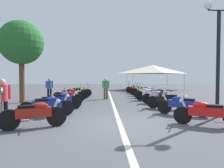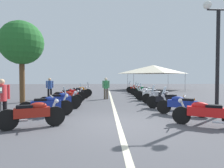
{
  "view_description": "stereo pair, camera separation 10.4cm",
  "coord_description": "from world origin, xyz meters",
  "px_view_note": "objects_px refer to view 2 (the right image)",
  "views": [
    {
      "loc": [
        -6.49,
        0.55,
        1.61
      ],
      "look_at": [
        6.31,
        0.0,
        1.16
      ],
      "focal_mm": 30.58,
      "sensor_mm": 36.0,
      "label": 1
    },
    {
      "loc": [
        -6.49,
        0.45,
        1.61
      ],
      "look_at": [
        6.31,
        0.0,
        1.16
      ],
      "focal_mm": 30.58,
      "sensor_mm": 36.0,
      "label": 2
    }
  ],
  "objects_px": {
    "motorcycle_left_row_6": "(80,91)",
    "traffic_cone_0": "(184,100)",
    "motorcycle_right_row_3": "(159,97)",
    "motorcycle_left_row_1": "(47,105)",
    "motorcycle_right_row_4": "(151,94)",
    "motorcycle_right_row_7": "(140,90)",
    "motorcycle_right_row_8": "(136,89)",
    "motorcycle_left_row_3": "(65,98)",
    "traffic_cone_2": "(194,104)",
    "motorcycle_left_row_5": "(77,93)",
    "motorcycle_right_row_2": "(166,100)",
    "street_lamp_twin_globe": "(218,38)",
    "motorcycle_right_row_5": "(147,92)",
    "motorcycle_left_row_0": "(33,114)",
    "motorcycle_left_row_4": "(70,94)",
    "motorcycle_right_row_1": "(181,105)",
    "bystander_1": "(50,87)",
    "bystander_0": "(2,97)",
    "motorcycle_left_row_2": "(60,100)",
    "motorcycle_right_row_0": "(205,113)",
    "roadside_tree_0": "(22,43)",
    "bystander_2": "(106,87)",
    "traffic_cone_1": "(50,99)",
    "motorcycle_right_row_6": "(143,91)"
  },
  "relations": [
    {
      "from": "motorcycle_right_row_2",
      "to": "motorcycle_right_row_6",
      "type": "distance_m",
      "value": 6.6
    },
    {
      "from": "motorcycle_left_row_5",
      "to": "motorcycle_right_row_1",
      "type": "distance_m",
      "value": 8.42
    },
    {
      "from": "motorcycle_right_row_2",
      "to": "motorcycle_right_row_7",
      "type": "height_order",
      "value": "motorcycle_right_row_2"
    },
    {
      "from": "street_lamp_twin_globe",
      "to": "traffic_cone_2",
      "type": "bearing_deg",
      "value": 1.41
    },
    {
      "from": "motorcycle_left_row_3",
      "to": "motorcycle_left_row_4",
      "type": "bearing_deg",
      "value": 83.19
    },
    {
      "from": "motorcycle_left_row_1",
      "to": "traffic_cone_2",
      "type": "bearing_deg",
      "value": -6.81
    },
    {
      "from": "motorcycle_right_row_3",
      "to": "traffic_cone_2",
      "type": "height_order",
      "value": "motorcycle_right_row_3"
    },
    {
      "from": "motorcycle_right_row_7",
      "to": "motorcycle_right_row_8",
      "type": "distance_m",
      "value": 1.63
    },
    {
      "from": "bystander_0",
      "to": "motorcycle_right_row_7",
      "type": "bearing_deg",
      "value": -69.75
    },
    {
      "from": "motorcycle_left_row_1",
      "to": "motorcycle_right_row_1",
      "type": "height_order",
      "value": "motorcycle_left_row_1"
    },
    {
      "from": "motorcycle_right_row_2",
      "to": "street_lamp_twin_globe",
      "type": "height_order",
      "value": "street_lamp_twin_globe"
    },
    {
      "from": "motorcycle_left_row_4",
      "to": "motorcycle_right_row_4",
      "type": "bearing_deg",
      "value": -10.91
    },
    {
      "from": "traffic_cone_0",
      "to": "traffic_cone_2",
      "type": "xyz_separation_m",
      "value": [
        -1.73,
        0.18,
        0.0
      ]
    },
    {
      "from": "motorcycle_right_row_3",
      "to": "traffic_cone_0",
      "type": "height_order",
      "value": "motorcycle_right_row_3"
    },
    {
      "from": "motorcycle_left_row_4",
      "to": "motorcycle_right_row_0",
      "type": "height_order",
      "value": "motorcycle_left_row_4"
    },
    {
      "from": "motorcycle_left_row_2",
      "to": "bystander_0",
      "type": "bearing_deg",
      "value": -137.19
    },
    {
      "from": "motorcycle_left_row_2",
      "to": "motorcycle_right_row_4",
      "type": "relative_size",
      "value": 0.98
    },
    {
      "from": "motorcycle_left_row_6",
      "to": "motorcycle_right_row_7",
      "type": "xyz_separation_m",
      "value": [
        1.72,
        -5.34,
        -0.02
      ]
    },
    {
      "from": "traffic_cone_2",
      "to": "bystander_1",
      "type": "bearing_deg",
      "value": 59.64
    },
    {
      "from": "motorcycle_left_row_6",
      "to": "traffic_cone_0",
      "type": "relative_size",
      "value": 3.44
    },
    {
      "from": "motorcycle_right_row_3",
      "to": "motorcycle_left_row_1",
      "type": "bearing_deg",
      "value": 59.26
    },
    {
      "from": "street_lamp_twin_globe",
      "to": "traffic_cone_1",
      "type": "bearing_deg",
      "value": 61.08
    },
    {
      "from": "motorcycle_left_row_6",
      "to": "bystander_1",
      "type": "xyz_separation_m",
      "value": [
        -1.74,
        1.96,
        0.44
      ]
    },
    {
      "from": "motorcycle_left_row_3",
      "to": "traffic_cone_2",
      "type": "bearing_deg",
      "value": -23.69
    },
    {
      "from": "street_lamp_twin_globe",
      "to": "motorcycle_right_row_1",
      "type": "bearing_deg",
      "value": 67.86
    },
    {
      "from": "motorcycle_right_row_1",
      "to": "motorcycle_left_row_2",
      "type": "bearing_deg",
      "value": 15.42
    },
    {
      "from": "motorcycle_right_row_3",
      "to": "motorcycle_right_row_4",
      "type": "distance_m",
      "value": 1.65
    },
    {
      "from": "motorcycle_left_row_1",
      "to": "motorcycle_right_row_2",
      "type": "bearing_deg",
      "value": -1.59
    },
    {
      "from": "motorcycle_right_row_2",
      "to": "motorcycle_left_row_4",
      "type": "bearing_deg",
      "value": -3.85
    },
    {
      "from": "motorcycle_left_row_0",
      "to": "motorcycle_right_row_2",
      "type": "xyz_separation_m",
      "value": [
        3.4,
        -5.37,
        0.01
      ]
    },
    {
      "from": "motorcycle_left_row_4",
      "to": "street_lamp_twin_globe",
      "type": "relative_size",
      "value": 0.47
    },
    {
      "from": "motorcycle_left_row_3",
      "to": "bystander_2",
      "type": "xyz_separation_m",
      "value": [
        3.08,
        -2.35,
        0.47
      ]
    },
    {
      "from": "motorcycle_left_row_5",
      "to": "motorcycle_right_row_5",
      "type": "distance_m",
      "value": 5.33
    },
    {
      "from": "motorcycle_right_row_8",
      "to": "motorcycle_left_row_4",
      "type": "bearing_deg",
      "value": 80.2
    },
    {
      "from": "motorcycle_left_row_1",
      "to": "motorcycle_left_row_2",
      "type": "xyz_separation_m",
      "value": [
        1.6,
        -0.17,
        0.0
      ]
    },
    {
      "from": "motorcycle_left_row_1",
      "to": "street_lamp_twin_globe",
      "type": "height_order",
      "value": "street_lamp_twin_globe"
    },
    {
      "from": "motorcycle_left_row_5",
      "to": "motorcycle_right_row_4",
      "type": "xyz_separation_m",
      "value": [
        -1.57,
        -5.26,
        0.01
      ]
    },
    {
      "from": "motorcycle_left_row_2",
      "to": "motorcycle_right_row_3",
      "type": "distance_m",
      "value": 5.67
    },
    {
      "from": "motorcycle_left_row_4",
      "to": "motorcycle_right_row_7",
      "type": "xyz_separation_m",
      "value": [
        4.8,
        -5.57,
        -0.03
      ]
    },
    {
      "from": "motorcycle_right_row_0",
      "to": "motorcycle_left_row_2",
      "type": "bearing_deg",
      "value": -4.87
    },
    {
      "from": "motorcycle_right_row_2",
      "to": "bystander_0",
      "type": "relative_size",
      "value": 1.22
    },
    {
      "from": "motorcycle_right_row_0",
      "to": "motorcycle_right_row_4",
      "type": "distance_m",
      "value": 6.73
    },
    {
      "from": "motorcycle_left_row_2",
      "to": "motorcycle_right_row_1",
      "type": "relative_size",
      "value": 1.07
    },
    {
      "from": "traffic_cone_0",
      "to": "bystander_0",
      "type": "relative_size",
      "value": 0.4
    },
    {
      "from": "motorcycle_right_row_2",
      "to": "street_lamp_twin_globe",
      "type": "relative_size",
      "value": 0.41
    },
    {
      "from": "motorcycle_right_row_8",
      "to": "roadside_tree_0",
      "type": "xyz_separation_m",
      "value": [
        -6.99,
        8.36,
        3.29
      ]
    },
    {
      "from": "traffic_cone_0",
      "to": "motorcycle_right_row_8",
      "type": "bearing_deg",
      "value": 10.23
    },
    {
      "from": "motorcycle_right_row_5",
      "to": "street_lamp_twin_globe",
      "type": "bearing_deg",
      "value": 125.68
    },
    {
      "from": "motorcycle_right_row_2",
      "to": "motorcycle_right_row_8",
      "type": "xyz_separation_m",
      "value": [
        9.79,
        0.0,
        0.0
      ]
    },
    {
      "from": "motorcycle_left_row_3",
      "to": "motorcycle_right_row_4",
      "type": "height_order",
      "value": "motorcycle_right_row_4"
    }
  ]
}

